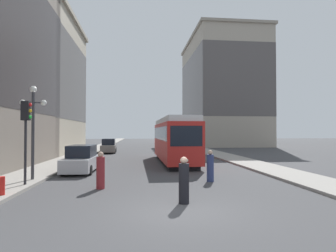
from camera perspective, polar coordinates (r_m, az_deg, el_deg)
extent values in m
plane|color=#424244|center=(10.10, 2.30, -16.89)|extent=(200.00, 200.00, 0.00)
cube|color=gray|center=(50.12, -13.65, -4.18)|extent=(2.90, 120.00, 0.15)
cube|color=gray|center=(50.57, 4.63, -4.18)|extent=(2.90, 120.00, 0.15)
cube|color=black|center=(25.20, 1.23, -7.00)|extent=(2.33, 11.26, 0.35)
cube|color=red|center=(25.08, 1.22, -3.08)|extent=(2.73, 12.24, 3.10)
cube|color=black|center=(25.07, 1.22, -1.48)|extent=(2.75, 11.75, 1.08)
cube|color=silver|center=(25.08, 1.22, 0.97)|extent=(2.52, 11.99, 0.44)
cube|color=black|center=(19.06, 3.75, -2.05)|extent=(2.21, 0.10, 1.40)
sphere|color=#F2EACC|center=(19.09, 3.79, -6.99)|extent=(0.24, 0.24, 0.24)
cube|color=black|center=(42.58, 2.83, -4.61)|extent=(2.36, 10.87, 0.35)
cube|color=silver|center=(42.51, 2.83, -2.29)|extent=(2.75, 11.82, 3.10)
cube|color=black|center=(42.51, 2.83, -1.56)|extent=(2.78, 11.34, 1.30)
cube|color=black|center=(36.71, 4.10, -1.98)|extent=(2.31, 0.12, 1.71)
cylinder|color=black|center=(18.90, -20.67, -8.43)|extent=(0.20, 0.64, 0.64)
cylinder|color=black|center=(21.58, -18.60, -7.53)|extent=(0.20, 0.64, 0.64)
cylinder|color=black|center=(18.51, -15.52, -8.63)|extent=(0.20, 0.64, 0.64)
cylinder|color=black|center=(21.24, -14.08, -7.66)|extent=(0.20, 0.64, 0.64)
cube|color=#B2B2B7|center=(20.01, -17.17, -7.24)|extent=(1.92, 4.55, 0.84)
cube|color=black|center=(20.04, -17.09, -4.88)|extent=(1.65, 2.52, 0.80)
cylinder|color=black|center=(36.09, -13.46, -4.97)|extent=(0.21, 0.65, 0.64)
cylinder|color=black|center=(39.09, -13.07, -4.68)|extent=(0.21, 0.65, 0.64)
cylinder|color=black|center=(35.99, -10.73, -5.00)|extent=(0.21, 0.65, 0.64)
cylinder|color=black|center=(38.99, -10.56, -4.70)|extent=(0.21, 0.65, 0.64)
cube|color=slate|center=(37.51, -11.95, -4.41)|extent=(2.00, 4.92, 0.84)
cube|color=black|center=(37.60, -11.93, -3.15)|extent=(1.69, 2.73, 0.80)
cylinder|color=navy|center=(15.75, 8.57, -8.45)|extent=(0.39, 0.39, 1.47)
sphere|color=tan|center=(15.67, 8.56, -5.34)|extent=(0.26, 0.26, 0.26)
cylinder|color=maroon|center=(14.01, -13.53, -9.24)|extent=(0.40, 0.40, 1.52)
sphere|color=tan|center=(13.92, -13.51, -5.63)|extent=(0.27, 0.27, 0.27)
cylinder|color=black|center=(10.95, 3.24, -11.56)|extent=(0.40, 0.40, 1.52)
sphere|color=tan|center=(10.83, 3.24, -6.97)|extent=(0.27, 0.27, 0.27)
cylinder|color=#232328|center=(15.50, -26.95, -3.04)|extent=(0.12, 0.12, 4.09)
cube|color=black|center=(15.52, -26.90, 2.77)|extent=(0.36, 0.36, 0.95)
sphere|color=red|center=(15.48, -26.19, 3.90)|extent=(0.18, 0.18, 0.18)
sphere|color=gold|center=(15.45, -26.20, 2.78)|extent=(0.18, 0.18, 0.18)
sphere|color=green|center=(15.44, -26.21, 1.66)|extent=(0.18, 0.18, 0.18)
cylinder|color=#333338|center=(16.99, -25.73, -1.77)|extent=(0.16, 0.16, 4.75)
sphere|color=white|center=(17.15, -25.66, 6.74)|extent=(0.36, 0.36, 0.36)
sphere|color=white|center=(17.26, -27.41, 4.26)|extent=(0.31, 0.31, 0.31)
sphere|color=white|center=(16.89, -23.92, 4.34)|extent=(0.31, 0.31, 0.31)
cube|color=#333338|center=(17.07, -25.68, 4.30)|extent=(1.10, 0.06, 0.06)
cylinder|color=red|center=(13.55, -30.72, -10.39)|extent=(0.26, 0.26, 0.75)
cube|color=#B2A893|center=(39.76, -28.88, 7.01)|extent=(14.56, 15.79, 16.59)
cube|color=#595451|center=(39.88, -28.86, 8.19)|extent=(14.60, 15.83, 9.95)
cube|color=gray|center=(41.82, -28.75, 18.68)|extent=(15.16, 16.39, 0.50)
cube|color=#A89E8E|center=(60.28, 10.74, 6.52)|extent=(12.98, 21.80, 21.55)
cube|color=#544F4E|center=(60.44, 10.74, 7.53)|extent=(13.02, 21.84, 12.93)
cube|color=gray|center=(62.71, 10.70, 16.55)|extent=(13.58, 22.40, 0.50)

